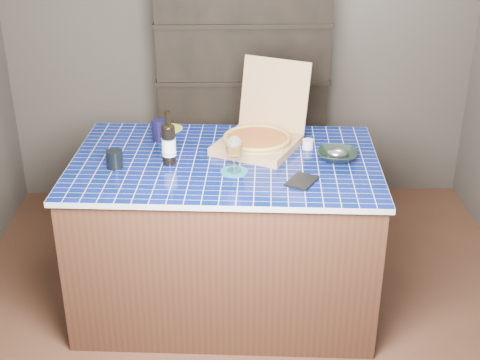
{
  "coord_description": "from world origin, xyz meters",
  "views": [
    {
      "loc": [
        -0.14,
        -3.15,
        2.47
      ],
      "look_at": [
        -0.06,
        0.0,
        0.95
      ],
      "focal_mm": 50.0,
      "sensor_mm": 36.0,
      "label": 1
    }
  ],
  "objects_px": {
    "pizza_box": "(259,137)",
    "bowl": "(337,155)",
    "kitchen_island": "(226,233)",
    "mead_bottle": "(169,143)",
    "dvd_case": "(302,181)",
    "wine_glass": "(234,147)"
  },
  "relations": [
    {
      "from": "pizza_box",
      "to": "bowl",
      "type": "xyz_separation_m",
      "value": [
        0.43,
        -0.19,
        -0.04
      ]
    },
    {
      "from": "kitchen_island",
      "to": "mead_bottle",
      "type": "relative_size",
      "value": 5.88
    },
    {
      "from": "mead_bottle",
      "to": "dvd_case",
      "type": "relative_size",
      "value": 1.73
    },
    {
      "from": "dvd_case",
      "to": "bowl",
      "type": "relative_size",
      "value": 0.8
    },
    {
      "from": "pizza_box",
      "to": "wine_glass",
      "type": "bearing_deg",
      "value": -87.32
    },
    {
      "from": "mead_bottle",
      "to": "bowl",
      "type": "distance_m",
      "value": 0.94
    },
    {
      "from": "mead_bottle",
      "to": "bowl",
      "type": "bearing_deg",
      "value": 1.2
    },
    {
      "from": "wine_glass",
      "to": "kitchen_island",
      "type": "bearing_deg",
      "value": 106.85
    },
    {
      "from": "mead_bottle",
      "to": "wine_glass",
      "type": "xyz_separation_m",
      "value": [
        0.36,
        -0.13,
        0.03
      ]
    },
    {
      "from": "pizza_box",
      "to": "bowl",
      "type": "bearing_deg",
      "value": 2.67
    },
    {
      "from": "kitchen_island",
      "to": "bowl",
      "type": "xyz_separation_m",
      "value": [
        0.63,
        -0.01,
        0.5
      ]
    },
    {
      "from": "pizza_box",
      "to": "dvd_case",
      "type": "relative_size",
      "value": 3.7
    },
    {
      "from": "pizza_box",
      "to": "mead_bottle",
      "type": "xyz_separation_m",
      "value": [
        -0.51,
        -0.21,
        0.05
      ]
    },
    {
      "from": "kitchen_island",
      "to": "bowl",
      "type": "distance_m",
      "value": 0.8
    },
    {
      "from": "wine_glass",
      "to": "dvd_case",
      "type": "height_order",
      "value": "wine_glass"
    },
    {
      "from": "wine_glass",
      "to": "mead_bottle",
      "type": "bearing_deg",
      "value": 160.01
    },
    {
      "from": "wine_glass",
      "to": "bowl",
      "type": "relative_size",
      "value": 0.93
    },
    {
      "from": "wine_glass",
      "to": "bowl",
      "type": "height_order",
      "value": "wine_glass"
    },
    {
      "from": "bowl",
      "to": "mead_bottle",
      "type": "bearing_deg",
      "value": -178.8
    },
    {
      "from": "kitchen_island",
      "to": "dvd_case",
      "type": "height_order",
      "value": "dvd_case"
    },
    {
      "from": "pizza_box",
      "to": "dvd_case",
      "type": "height_order",
      "value": "pizza_box"
    },
    {
      "from": "kitchen_island",
      "to": "pizza_box",
      "type": "distance_m",
      "value": 0.6
    }
  ]
}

